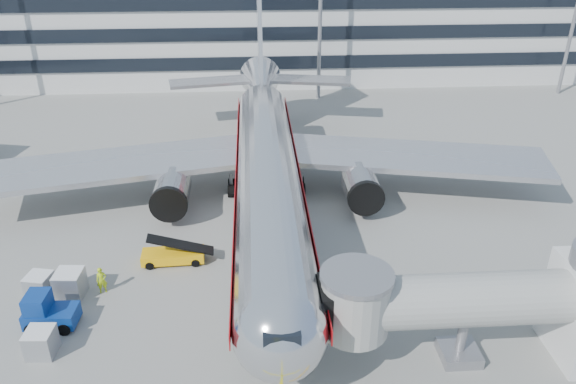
{
  "coord_description": "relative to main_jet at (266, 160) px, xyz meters",
  "views": [
    {
      "loc": [
        -1.06,
        -32.08,
        23.5
      ],
      "look_at": [
        1.47,
        6.06,
        4.0
      ],
      "focal_mm": 35.0,
      "sensor_mm": 36.0,
      "label": 1
    }
  ],
  "objects": [
    {
      "name": "jet_bridge",
      "position": [
        12.18,
        -19.72,
        -0.36
      ],
      "size": [
        17.8,
        4.5,
        7.0
      ],
      "color": "silver",
      "rests_on": "ground"
    },
    {
      "name": "ramp_worker",
      "position": [
        -11.59,
        -11.99,
        -3.28
      ],
      "size": [
        0.79,
        0.63,
        1.91
      ],
      "primitive_type": "imported",
      "rotation": [
        0.0,
        0.0,
        0.27
      ],
      "color": "#B2D516",
      "rests_on": "ground"
    },
    {
      "name": "belt_loader",
      "position": [
        -7.22,
        -8.68,
        -3.59
      ],
      "size": [
        4.79,
        1.89,
        2.28
      ],
      "color": "#FDB50A",
      "rests_on": "ground"
    },
    {
      "name": "ground",
      "position": [
        0.0,
        -11.72,
        -4.23
      ],
      "size": [
        180.0,
        180.0,
        0.0
      ],
      "primitive_type": "plane",
      "color": "gray",
      "rests_on": "ground"
    },
    {
      "name": "terminal",
      "position": [
        0.0,
        46.23,
        3.57
      ],
      "size": [
        150.0,
        24.25,
        15.6
      ],
      "color": "silver",
      "rests_on": "ground"
    },
    {
      "name": "main_jet",
      "position": [
        0.0,
        0.0,
        0.0
      ],
      "size": [
        50.95,
        48.7,
        16.06
      ],
      "color": "silver",
      "rests_on": "ground"
    },
    {
      "name": "cargo_container_front",
      "position": [
        -13.79,
        -17.77,
        -3.4
      ],
      "size": [
        1.66,
        1.66,
        1.66
      ],
      "color": "#A5A8AC",
      "rests_on": "ground"
    },
    {
      "name": "cargo_container_right",
      "position": [
        -13.62,
        -12.23,
        -3.3
      ],
      "size": [
        1.87,
        1.87,
        1.86
      ],
      "color": "#A5A8AC",
      "rests_on": "ground"
    },
    {
      "name": "cargo_container_left",
      "position": [
        -15.66,
        -12.11,
        -3.41
      ],
      "size": [
        1.83,
        1.83,
        1.64
      ],
      "color": "#A5A8AC",
      "rests_on": "ground"
    },
    {
      "name": "lead_in_line",
      "position": [
        0.0,
        -1.72,
        -4.23
      ],
      "size": [
        0.25,
        70.0,
        0.01
      ],
      "primitive_type": "cube",
      "color": "yellow",
      "rests_on": "ground"
    },
    {
      "name": "baggage_tug",
      "position": [
        -14.16,
        -15.26,
        -3.21
      ],
      "size": [
        3.25,
        2.18,
        2.36
      ],
      "color": "navy",
      "rests_on": "ground"
    }
  ]
}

